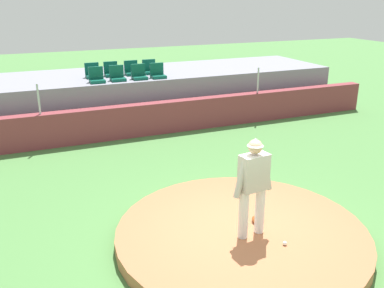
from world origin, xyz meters
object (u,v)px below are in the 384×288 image
Objects in this scene: baseball at (285,243)px; stadium_chair_3 at (158,73)px; stadium_chair_4 at (93,73)px; stadium_chair_7 at (150,69)px; pitcher at (253,180)px; stadium_chair_2 at (139,74)px; fielding_glove at (257,220)px; stadium_chair_5 at (111,72)px; stadium_chair_0 at (97,78)px; stadium_chair_1 at (117,76)px; stadium_chair_6 at (132,70)px.

baseball is 8.82m from stadium_chair_3.
stadium_chair_4 and stadium_chair_7 have the same top height.
stadium_chair_7 is (0.61, 9.58, 1.51)m from baseball.
pitcher is 8.20m from stadium_chair_3.
stadium_chair_3 is at bearing 90.07° from stadium_chair_7.
stadium_chair_2 and stadium_chair_4 have the same top height.
stadium_chair_7 is (0.64, 8.71, 1.49)m from fielding_glove.
stadium_chair_3 is at bearing 146.09° from stadium_chair_5.
stadium_chair_5 is (-1.41, 0.94, 0.00)m from stadium_chair_3.
pitcher is at bearing 124.19° from baseball.
stadium_chair_7 is at bearing -89.93° from stadium_chair_3.
stadium_chair_0 and stadium_chair_3 have the same top height.
fielding_glove is 0.60× the size of stadium_chair_7.
stadium_chair_2 is 1.10m from stadium_chair_7.
fielding_glove is 0.60× the size of stadium_chair_2.
fielding_glove is 8.03m from stadium_chair_1.
stadium_chair_4 is (-1.09, 9.05, 0.47)m from pitcher.
stadium_chair_5 is 1.00× the size of stadium_chair_6.
stadium_chair_3 is (2.10, -0.01, 0.00)m from stadium_chair_0.
fielding_glove is at bearing 90.10° from stadium_chair_2.
pitcher is at bearing 87.75° from stadium_chair_2.
stadium_chair_0 is at bearing 53.17° from stadium_chair_5.
stadium_chair_5 reaches higher than pitcher.
stadium_chair_1 is 1.00× the size of stadium_chair_4.
stadium_chair_1 is 1.64m from stadium_chair_7.
stadium_chair_7 is at bearing -156.94° from stadium_chair_0.
stadium_chair_6 is (0.73, -0.03, 0.00)m from stadium_chair_5.
stadium_chair_3 is 1.00× the size of stadium_chair_5.
stadium_chair_6 is (0.30, 9.04, 0.47)m from pitcher.
stadium_chair_7 is at bearing -126.95° from stadium_chair_2.
baseball is at bearing 90.31° from stadium_chair_2.
stadium_chair_1 and stadium_chair_3 have the same top height.
stadium_chair_5 is at bearing -50.72° from stadium_chair_2.
fielding_glove is at bearing 92.22° from baseball.
stadium_chair_3 reaches higher than baseball.
fielding_glove reaches higher than baseball.
stadium_chair_3 reaches higher than pitcher.
stadium_chair_3 is 0.91m from stadium_chair_7.
pitcher is 6.18× the size of fielding_glove.
stadium_chair_0 is at bearing 91.05° from pitcher.
stadium_chair_5 reaches higher than fielding_glove.
stadium_chair_0 is at bearing 0.78° from stadium_chair_2.
stadium_chair_2 is 1.00× the size of stadium_chair_6.
stadium_chair_7 is (0.98, 9.03, 0.47)m from pitcher.
pitcher is 3.71× the size of stadium_chair_7.
stadium_chair_4 is at bearing -0.45° from stadium_chair_6.
stadium_chair_2 is at bearing -179.22° from stadium_chair_0.
stadium_chair_4 is 1.00× the size of stadium_chair_7.
baseball is at bearing -62.62° from pitcher.
stadium_chair_5 is (-0.43, 9.07, 0.47)m from pitcher.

